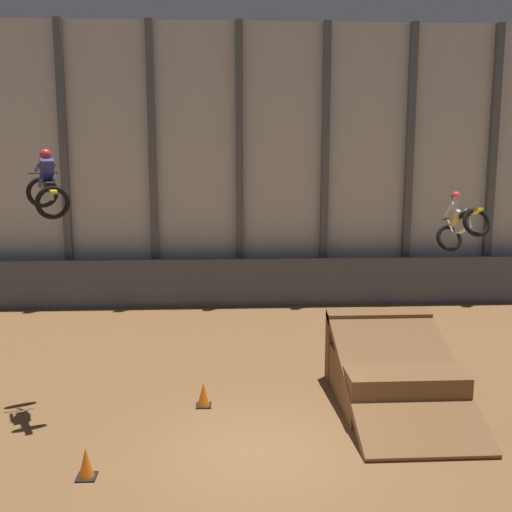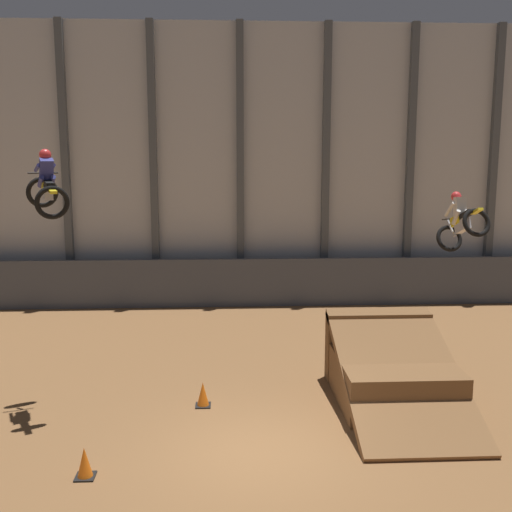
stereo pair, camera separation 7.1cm
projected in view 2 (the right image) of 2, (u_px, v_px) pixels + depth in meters
ground_plane at (257, 453)px, 11.86m from camera, size 60.00×60.00×0.00m
arena_back_wall at (240, 166)px, 23.60m from camera, size 32.00×0.40×10.91m
lower_barrier at (241, 283)px, 23.38m from camera, size 31.36×0.20×1.88m
dirt_ramp at (390, 371)px, 14.47m from camera, size 2.70×4.66×1.99m
rider_bike_left_air at (47, 187)px, 13.31m from camera, size 1.32×1.81×1.52m
rider_bike_right_air at (461, 222)px, 15.31m from camera, size 0.95×1.76×1.66m
traffic_cone_near_ramp at (85, 463)px, 10.90m from camera, size 0.36×0.36×0.58m
traffic_cone_arena_edge at (203, 395)px, 14.04m from camera, size 0.36×0.36×0.58m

